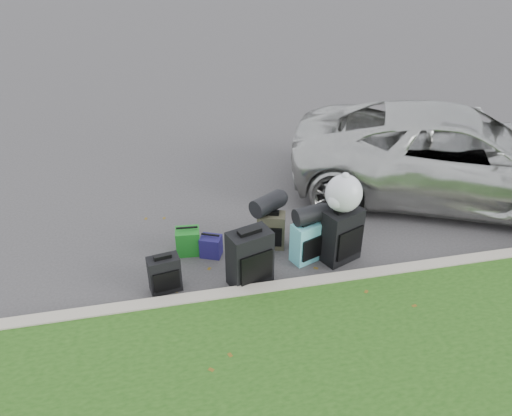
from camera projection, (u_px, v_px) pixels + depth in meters
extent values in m
plane|color=#383535|center=(266.00, 248.00, 7.04)|extent=(120.00, 120.00, 0.00)
cube|color=#9E937F|center=(284.00, 289.00, 6.16)|extent=(120.00, 0.18, 0.15)
imported|color=#B7B7B2|center=(455.00, 155.00, 8.01)|extent=(5.71, 4.33, 1.44)
cube|color=black|center=(165.00, 274.00, 6.14)|extent=(0.42, 0.27, 0.48)
cube|color=black|center=(250.00, 258.00, 6.19)|extent=(0.60, 0.46, 0.76)
cube|color=#373424|center=(271.00, 230.00, 6.95)|extent=(0.43, 0.34, 0.52)
cube|color=teal|center=(307.00, 242.00, 6.66)|extent=(0.46, 0.37, 0.57)
cube|color=black|center=(341.00, 235.00, 6.63)|extent=(0.59, 0.48, 0.76)
cube|color=#186E1D|center=(188.00, 241.00, 6.86)|extent=(0.34, 0.29, 0.37)
cube|color=#1C1751|center=(211.00, 246.00, 6.82)|extent=(0.34, 0.31, 0.30)
cylinder|color=black|center=(268.00, 204.00, 6.81)|extent=(0.54, 0.47, 0.26)
cylinder|color=black|center=(310.00, 215.00, 6.49)|extent=(0.47, 0.33, 0.24)
sphere|color=silver|center=(344.00, 193.00, 6.34)|extent=(0.48, 0.48, 0.48)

